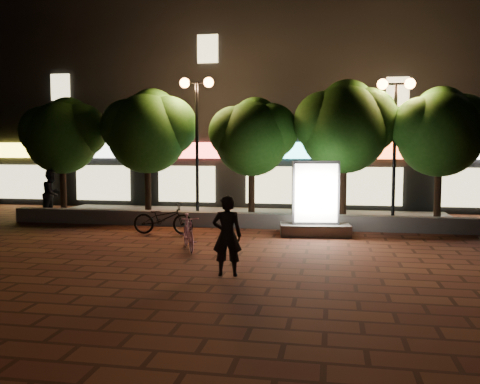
% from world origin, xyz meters
% --- Properties ---
extents(ground, '(80.00, 80.00, 0.00)m').
position_xyz_m(ground, '(0.00, 0.00, 0.00)').
color(ground, '#5C2E1D').
rests_on(ground, ground).
extents(retaining_wall, '(16.00, 0.45, 0.50)m').
position_xyz_m(retaining_wall, '(0.00, 4.00, 0.25)').
color(retaining_wall, slate).
rests_on(retaining_wall, ground).
extents(sidewalk, '(16.00, 5.00, 0.08)m').
position_xyz_m(sidewalk, '(0.00, 6.50, 0.04)').
color(sidewalk, slate).
rests_on(sidewalk, ground).
extents(building_block, '(28.00, 8.12, 11.30)m').
position_xyz_m(building_block, '(-0.01, 12.99, 5.00)').
color(building_block, black).
rests_on(building_block, ground).
extents(tree_far_left, '(3.36, 2.80, 4.63)m').
position_xyz_m(tree_far_left, '(-6.95, 5.46, 3.29)').
color(tree_far_left, black).
rests_on(tree_far_left, sidewalk).
extents(tree_left, '(3.60, 3.00, 4.89)m').
position_xyz_m(tree_left, '(-3.45, 5.46, 3.44)').
color(tree_left, black).
rests_on(tree_left, sidewalk).
extents(tree_mid, '(3.24, 2.70, 4.50)m').
position_xyz_m(tree_mid, '(0.55, 5.46, 3.22)').
color(tree_mid, black).
rests_on(tree_mid, sidewalk).
extents(tree_right, '(3.72, 3.10, 5.07)m').
position_xyz_m(tree_right, '(3.86, 5.46, 3.57)').
color(tree_right, black).
rests_on(tree_right, sidewalk).
extents(tree_far_right, '(3.48, 2.90, 4.76)m').
position_xyz_m(tree_far_right, '(7.05, 5.46, 3.37)').
color(tree_far_right, black).
rests_on(tree_far_right, sidewalk).
extents(street_lamp_left, '(1.26, 0.36, 5.18)m').
position_xyz_m(street_lamp_left, '(-1.50, 5.20, 4.03)').
color(street_lamp_left, black).
rests_on(street_lamp_left, sidewalk).
extents(street_lamp_right, '(1.26, 0.36, 4.98)m').
position_xyz_m(street_lamp_right, '(5.50, 5.20, 3.89)').
color(street_lamp_right, black).
rests_on(street_lamp_right, sidewalk).
extents(ad_kiosk, '(2.26, 1.33, 2.32)m').
position_xyz_m(ad_kiosk, '(2.90, 2.86, 0.94)').
color(ad_kiosk, slate).
rests_on(ad_kiosk, ground).
extents(scooter_pink, '(1.06, 1.63, 0.96)m').
position_xyz_m(scooter_pink, '(-0.33, -0.07, 0.48)').
color(scooter_pink, '#C07EB1').
rests_on(scooter_pink, ground).
extents(rider, '(0.66, 0.47, 1.72)m').
position_xyz_m(rider, '(1.23, -2.54, 0.86)').
color(rider, black).
rests_on(rider, ground).
extents(scooter_parked, '(1.96, 0.78, 1.01)m').
position_xyz_m(scooter_parked, '(-1.81, 2.21, 0.50)').
color(scooter_parked, black).
rests_on(scooter_parked, ground).
extents(pedestrian, '(0.74, 0.92, 1.82)m').
position_xyz_m(pedestrian, '(-7.04, 4.63, 0.99)').
color(pedestrian, black).
rests_on(pedestrian, sidewalk).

